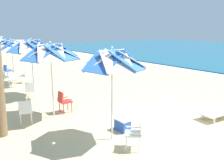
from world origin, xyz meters
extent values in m
plane|color=#D3B784|center=(0.00, 0.00, 0.00)|extent=(80.00, 80.00, 0.00)
cylinder|color=silver|center=(-0.58, -2.35, 1.11)|extent=(0.05, 0.05, 2.22)
cube|color=blue|center=(-0.13, -2.17, 2.40)|extent=(1.10, 1.02, 0.56)
cube|color=white|center=(-0.39, -1.91, 2.40)|extent=(1.04, 1.05, 0.56)
cube|color=blue|center=(-0.76, -1.91, 2.40)|extent=(1.02, 1.10, 0.56)
cube|color=white|center=(-1.02, -2.17, 2.40)|extent=(1.05, 1.04, 0.56)
cube|color=blue|center=(-1.02, -2.53, 2.40)|extent=(1.10, 1.02, 0.56)
cube|color=white|center=(-0.76, -2.79, 2.40)|extent=(1.04, 1.05, 0.56)
cube|color=blue|center=(-0.39, -2.79, 2.40)|extent=(1.02, 1.10, 0.56)
cube|color=white|center=(-0.13, -2.53, 2.40)|extent=(1.05, 1.04, 0.56)
sphere|color=silver|center=(-0.58, -2.35, 2.72)|extent=(0.08, 0.08, 0.08)
cube|color=white|center=(0.24, -2.26, 0.44)|extent=(0.62, 0.62, 0.05)
cube|color=white|center=(0.38, -2.12, 0.67)|extent=(0.36, 0.36, 0.40)
cube|color=white|center=(0.38, -2.40, 0.55)|extent=(0.31, 0.31, 0.03)
cube|color=white|center=(0.10, -2.12, 0.55)|extent=(0.31, 0.31, 0.03)
cylinder|color=white|center=(0.24, -2.51, 0.21)|extent=(0.04, 0.04, 0.41)
cylinder|color=white|center=(-0.01, -2.26, 0.21)|extent=(0.04, 0.04, 0.41)
cylinder|color=white|center=(0.49, -2.26, 0.21)|extent=(0.04, 0.04, 0.41)
cylinder|color=white|center=(0.24, -2.01, 0.21)|extent=(0.04, 0.04, 0.41)
cylinder|color=silver|center=(-3.30, -2.94, 1.13)|extent=(0.05, 0.05, 2.27)
cube|color=blue|center=(-2.82, -2.74, 2.44)|extent=(1.21, 1.14, 0.55)
cube|color=white|center=(-3.10, -2.45, 2.44)|extent=(1.14, 1.18, 0.55)
cube|color=blue|center=(-3.50, -2.45, 2.44)|extent=(1.14, 1.21, 0.55)
cube|color=white|center=(-3.79, -2.74, 2.44)|extent=(1.18, 1.14, 0.55)
cube|color=blue|center=(-3.79, -3.14, 2.44)|extent=(1.21, 1.14, 0.55)
cube|color=white|center=(-3.50, -3.42, 2.44)|extent=(1.14, 1.18, 0.55)
cube|color=blue|center=(-3.10, -3.42, 2.44)|extent=(1.14, 1.21, 0.55)
cube|color=white|center=(-2.82, -3.14, 2.44)|extent=(1.18, 1.14, 0.55)
sphere|color=silver|center=(-3.30, -2.94, 2.76)|extent=(0.08, 0.08, 0.08)
cube|color=white|center=(-3.38, -3.94, 0.44)|extent=(0.55, 0.55, 0.05)
cube|color=white|center=(-3.19, -4.00, 0.67)|extent=(0.21, 0.43, 0.40)
cube|color=white|center=(-3.44, -4.14, 0.55)|extent=(0.39, 0.15, 0.03)
cube|color=white|center=(-3.33, -3.75, 0.55)|extent=(0.39, 0.15, 0.03)
cylinder|color=white|center=(-3.60, -4.06, 0.21)|extent=(0.04, 0.04, 0.41)
cylinder|color=white|center=(-3.50, -3.73, 0.21)|extent=(0.04, 0.04, 0.41)
cylinder|color=white|center=(-3.26, -4.16, 0.21)|extent=(0.04, 0.04, 0.41)
cylinder|color=white|center=(-3.16, -3.82, 0.21)|extent=(0.04, 0.04, 0.41)
cube|color=red|center=(-3.51, -2.34, 0.44)|extent=(0.45, 0.45, 0.05)
cube|color=red|center=(-3.51, -2.54, 0.67)|extent=(0.42, 0.10, 0.40)
cube|color=red|center=(-3.71, -2.34, 0.55)|extent=(0.05, 0.40, 0.03)
cube|color=red|center=(-3.31, -2.35, 0.55)|extent=(0.05, 0.40, 0.03)
cylinder|color=red|center=(-3.68, -2.16, 0.21)|extent=(0.04, 0.04, 0.41)
cylinder|color=red|center=(-3.33, -2.17, 0.21)|extent=(0.04, 0.04, 0.41)
cylinder|color=red|center=(-3.69, -2.51, 0.21)|extent=(0.04, 0.04, 0.41)
cylinder|color=red|center=(-3.34, -2.52, 0.21)|extent=(0.04, 0.04, 0.41)
cylinder|color=silver|center=(-6.42, -2.50, 1.13)|extent=(0.05, 0.05, 2.26)
cube|color=blue|center=(-5.92, -2.29, 2.44)|extent=(1.25, 1.16, 0.58)
cube|color=white|center=(-6.21, -2.00, 2.44)|extent=(1.17, 1.20, 0.58)
cube|color=blue|center=(-6.63, -2.00, 2.44)|extent=(1.16, 1.25, 0.58)
cube|color=white|center=(-6.92, -2.29, 2.44)|extent=(1.20, 1.17, 0.58)
cube|color=blue|center=(-6.92, -2.71, 2.44)|extent=(1.25, 1.16, 0.58)
cube|color=white|center=(-6.63, -3.00, 2.44)|extent=(1.17, 1.20, 0.58)
cube|color=blue|center=(-6.21, -3.00, 2.44)|extent=(1.16, 1.25, 0.58)
cube|color=white|center=(-5.92, -2.71, 2.44)|extent=(1.20, 1.17, 0.58)
sphere|color=silver|center=(-6.42, -2.50, 2.76)|extent=(0.08, 0.08, 0.08)
cube|color=white|center=(-6.00, -2.79, 0.44)|extent=(0.60, 0.60, 0.05)
cube|color=white|center=(-5.83, -2.89, 0.67)|extent=(0.29, 0.41, 0.40)
cube|color=white|center=(-6.10, -2.97, 0.55)|extent=(0.36, 0.23, 0.03)
cube|color=white|center=(-5.90, -2.62, 0.55)|extent=(0.36, 0.23, 0.03)
cylinder|color=white|center=(-6.24, -2.86, 0.21)|extent=(0.04, 0.04, 0.41)
cylinder|color=white|center=(-6.07, -2.55, 0.21)|extent=(0.04, 0.04, 0.41)
cylinder|color=white|center=(-5.94, -3.03, 0.21)|extent=(0.04, 0.04, 0.41)
cylinder|color=white|center=(-5.76, -2.73, 0.21)|extent=(0.04, 0.04, 0.41)
cylinder|color=silver|center=(-9.66, -2.46, 1.04)|extent=(0.05, 0.05, 2.08)
cube|color=blue|center=(-9.11, -2.23, 2.28)|extent=(1.34, 1.31, 0.62)
cube|color=white|center=(-9.43, -1.91, 2.28)|extent=(1.29, 1.39, 0.62)
cube|color=blue|center=(-9.89, -1.91, 2.28)|extent=(1.31, 1.34, 0.62)
cube|color=white|center=(-10.21, -2.23, 2.28)|extent=(1.39, 1.29, 0.62)
cube|color=blue|center=(-10.21, -2.69, 2.28)|extent=(1.34, 1.31, 0.62)
cube|color=white|center=(-9.89, -3.01, 2.28)|extent=(1.29, 1.39, 0.62)
cube|color=blue|center=(-9.43, -3.01, 2.28)|extent=(1.31, 1.34, 0.62)
cube|color=white|center=(-9.11, -2.69, 2.28)|extent=(1.39, 1.29, 0.62)
sphere|color=silver|center=(-9.66, -2.46, 2.62)|extent=(0.08, 0.08, 0.08)
cube|color=white|center=(-9.62, -1.97, 0.44)|extent=(0.61, 0.61, 0.05)
cube|color=white|center=(-9.50, -1.81, 0.67)|extent=(0.40, 0.32, 0.40)
cube|color=white|center=(-9.46, -2.09, 0.55)|extent=(0.26, 0.35, 0.03)
cube|color=white|center=(-9.78, -1.86, 0.55)|extent=(0.26, 0.35, 0.03)
cylinder|color=white|center=(-9.58, -2.22, 0.21)|extent=(0.04, 0.04, 0.41)
cylinder|color=white|center=(-9.87, -2.01, 0.21)|extent=(0.04, 0.04, 0.41)
cylinder|color=white|center=(-9.38, -1.93, 0.21)|extent=(0.04, 0.04, 0.41)
cylinder|color=white|center=(-9.66, -1.73, 0.21)|extent=(0.04, 0.04, 0.41)
cube|color=white|center=(-8.96, -2.76, 0.44)|extent=(0.49, 0.49, 0.05)
cube|color=white|center=(-8.76, -2.78, 0.67)|extent=(0.14, 0.43, 0.40)
cube|color=white|center=(-8.98, -2.96, 0.55)|extent=(0.40, 0.09, 0.03)
cube|color=white|center=(-8.93, -2.56, 0.55)|extent=(0.40, 0.09, 0.03)
cylinder|color=white|center=(-9.15, -2.91, 0.21)|extent=(0.04, 0.04, 0.41)
cylinder|color=white|center=(-9.11, -2.56, 0.21)|extent=(0.04, 0.04, 0.41)
cylinder|color=white|center=(-8.80, -2.95, 0.21)|extent=(0.04, 0.04, 0.41)
cylinder|color=white|center=(-8.76, -2.60, 0.21)|extent=(0.04, 0.04, 0.41)
cube|color=white|center=(-9.59, -3.13, 0.67)|extent=(0.42, 0.26, 0.40)
cube|color=white|center=(-9.33, -3.23, 0.55)|extent=(0.20, 0.38, 0.03)
cylinder|color=white|center=(-9.42, -3.08, 0.21)|extent=(0.04, 0.04, 0.41)
cylinder|color=white|center=(-9.74, -3.23, 0.21)|extent=(0.04, 0.04, 0.41)
cube|color=blue|center=(-12.31, -2.33, 2.46)|extent=(1.19, 1.13, 0.47)
cube|color=white|center=(-12.59, -2.05, 2.46)|extent=(1.13, 1.20, 0.47)
cube|color=blue|center=(-12.98, -2.05, 2.46)|extent=(1.13, 1.19, 0.47)
cube|color=blue|center=(-12.00, -2.14, 0.44)|extent=(0.52, 0.52, 0.05)
cube|color=blue|center=(-11.96, -2.34, 0.67)|extent=(0.43, 0.17, 0.40)
cube|color=blue|center=(-12.19, -2.18, 0.55)|extent=(0.12, 0.40, 0.03)
cube|color=blue|center=(-11.80, -2.10, 0.55)|extent=(0.12, 0.40, 0.03)
cylinder|color=blue|center=(-12.20, -2.00, 0.21)|extent=(0.04, 0.04, 0.41)
cylinder|color=blue|center=(-11.86, -1.93, 0.21)|extent=(0.04, 0.04, 0.41)
cylinder|color=blue|center=(-12.13, -2.35, 0.21)|extent=(0.04, 0.04, 0.41)
cylinder|color=blue|center=(-11.79, -2.28, 0.21)|extent=(0.04, 0.04, 0.41)
cube|color=white|center=(0.56, 1.84, 0.25)|extent=(0.90, 1.78, 0.06)
cube|color=white|center=(0.71, 1.17, 0.11)|extent=(0.06, 0.06, 0.22)
cube|color=white|center=(0.21, 1.25, 0.11)|extent=(0.06, 0.06, 0.22)
cube|color=white|center=(0.41, 2.51, 0.11)|extent=(0.06, 0.06, 0.22)
cube|color=blue|center=(-0.83, -1.71, 0.18)|extent=(0.48, 0.32, 0.36)
cube|color=white|center=(-0.83, -1.71, 0.38)|extent=(0.50, 0.34, 0.04)
camera|label=1|loc=(4.57, -6.44, 3.27)|focal=38.11mm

